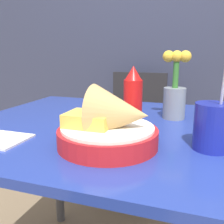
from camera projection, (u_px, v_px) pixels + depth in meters
wall_window at (160, 15)px, 1.86m from camera, size 7.00×0.06×2.60m
dining_table at (108, 152)px, 0.92m from camera, size 1.03×0.89×0.78m
chair_far_window at (136, 123)px, 1.82m from camera, size 0.40×0.40×0.89m
food_basket at (112, 126)px, 0.67m from camera, size 0.27×0.27×0.17m
ketchup_bottle at (133, 98)px, 0.85m from camera, size 0.06×0.06×0.21m
drink_cup at (212, 128)px, 0.65m from camera, size 0.10×0.10×0.23m
flower_vase at (175, 92)px, 0.95m from camera, size 0.10×0.08×0.26m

